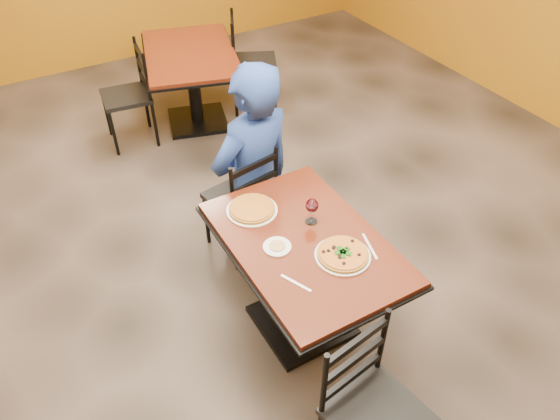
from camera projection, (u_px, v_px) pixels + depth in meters
floor at (265, 274)px, 3.83m from camera, size 7.00×8.00×0.01m
table_main at (304, 264)px, 3.14m from camera, size 0.83×1.23×0.75m
table_second at (192, 71)px, 5.05m from camera, size 1.16×1.44×0.75m
chair_main_near at (378, 418)px, 2.51m from camera, size 0.48×0.48×0.93m
chair_main_far at (240, 198)px, 3.78m from camera, size 0.47×0.47×0.90m
chair_second_left at (126, 97)px, 4.86m from camera, size 0.47×0.47×0.93m
chair_second_right at (254, 63)px, 5.35m from camera, size 0.58×0.58×0.97m
diner at (253, 160)px, 3.68m from camera, size 0.76×0.58×1.43m
plate_main at (343, 256)px, 2.92m from camera, size 0.31×0.31×0.01m
pizza_main at (343, 254)px, 2.91m from camera, size 0.28×0.28×0.02m
plate_far at (252, 210)px, 3.21m from camera, size 0.31×0.31×0.01m
pizza_far at (252, 208)px, 3.20m from camera, size 0.28×0.28×0.02m
side_plate at (277, 247)px, 2.97m from camera, size 0.16×0.16×0.01m
dip at (277, 246)px, 2.97m from camera, size 0.09×0.09×0.01m
wine_glass at (312, 210)px, 3.08m from camera, size 0.08×0.08×0.18m
fork at (296, 283)px, 2.77m from camera, size 0.09×0.18×0.00m
knife at (370, 246)px, 2.98m from camera, size 0.07×0.21×0.00m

